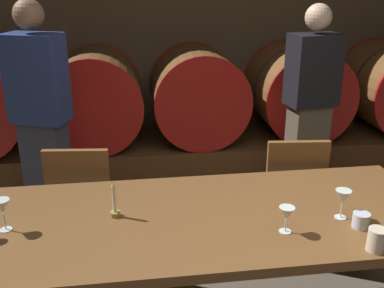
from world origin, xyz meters
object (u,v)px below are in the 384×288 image
(guest_left, at_px, (42,122))
(wine_glass_center_left, at_px, (2,208))
(wine_barrel_right, at_px, (297,91))
(cup_left, at_px, (377,240))
(candle_center, at_px, (115,207))
(wine_barrel_center, at_px, (197,94))
(dining_table, at_px, (208,226))
(guest_right, at_px, (310,109))
(wine_glass_center_right, at_px, (287,214))
(chair_left, at_px, (83,199))
(wine_glass_far_right, at_px, (343,198))
(cup_right, at_px, (361,220))
(wine_barrel_left, at_px, (95,98))
(chair_right, at_px, (291,189))

(guest_left, height_order, wine_glass_center_left, guest_left)
(wine_barrel_right, xyz_separation_m, cup_left, (-0.55, -2.51, -0.03))
(guest_left, height_order, candle_center, guest_left)
(candle_center, xyz_separation_m, cup_left, (1.16, -0.46, 0.00))
(candle_center, bearing_deg, wine_barrel_center, 70.40)
(dining_table, bearing_deg, wine_glass_center_left, -179.64)
(guest_right, height_order, wine_glass_center_right, guest_right)
(wine_barrel_center, relative_size, wine_barrel_right, 1.00)
(dining_table, bearing_deg, cup_left, -30.75)
(chair_left, bearing_deg, wine_glass_center_left, 75.09)
(dining_table, bearing_deg, wine_barrel_center, 83.00)
(wine_barrel_right, height_order, wine_glass_center_right, wine_barrel_right)
(wine_glass_center_left, distance_m, wine_glass_center_right, 1.34)
(wine_barrel_center, xyz_separation_m, guest_right, (0.80, -0.77, 0.05))
(guest_left, height_order, guest_right, guest_left)
(wine_glass_center_left, xyz_separation_m, wine_glass_center_right, (1.33, -0.20, -0.03))
(wine_glass_center_left, distance_m, cup_left, 1.73)
(wine_glass_far_right, bearing_deg, wine_barrel_center, 100.26)
(cup_right, bearing_deg, chair_left, 146.40)
(wine_barrel_left, xyz_separation_m, guest_left, (-0.31, -0.90, 0.08))
(guest_left, height_order, cup_left, guest_left)
(candle_center, relative_size, cup_right, 2.37)
(chair_left, height_order, candle_center, candle_center)
(wine_glass_far_right, bearing_deg, wine_barrel_left, 121.25)
(wine_barrel_left, height_order, cup_left, wine_barrel_left)
(wine_barrel_center, relative_size, guest_right, 0.51)
(guest_left, bearing_deg, wine_barrel_left, -89.39)
(wine_barrel_left, bearing_deg, cup_left, -61.29)
(wine_barrel_left, xyz_separation_m, chair_right, (1.39, -1.42, -0.32))
(dining_table, height_order, chair_right, chair_right)
(guest_right, relative_size, wine_glass_center_right, 12.64)
(chair_left, distance_m, wine_glass_center_right, 1.44)
(wine_glass_center_right, bearing_deg, wine_barrel_right, 68.76)
(wine_barrel_right, xyz_separation_m, chair_right, (-0.53, -1.42, -0.32))
(cup_left, relative_size, cup_right, 1.30)
(chair_right, bearing_deg, cup_left, 94.84)
(dining_table, distance_m, wine_glass_center_right, 0.43)
(candle_center, xyz_separation_m, wine_glass_center_right, (0.81, -0.26, 0.04))
(dining_table, relative_size, candle_center, 12.27)
(cup_right, bearing_deg, wine_glass_center_left, 172.99)
(guest_right, relative_size, wine_glass_far_right, 10.88)
(wine_glass_center_left, height_order, wine_glass_center_right, wine_glass_center_left)
(dining_table, relative_size, chair_left, 2.72)
(chair_left, xyz_separation_m, wine_glass_center_left, (-0.28, -0.73, 0.36))
(wine_barrel_left, relative_size, guest_left, 0.50)
(chair_right, xyz_separation_m, wine_glass_center_left, (-1.69, -0.69, 0.36))
(wine_barrel_left, bearing_deg, wine_glass_far_right, -58.75)
(chair_left, distance_m, guest_left, 0.68)
(dining_table, xyz_separation_m, wine_glass_center_right, (0.34, -0.21, 0.16))
(chair_left, xyz_separation_m, cup_left, (1.39, -1.14, 0.29))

